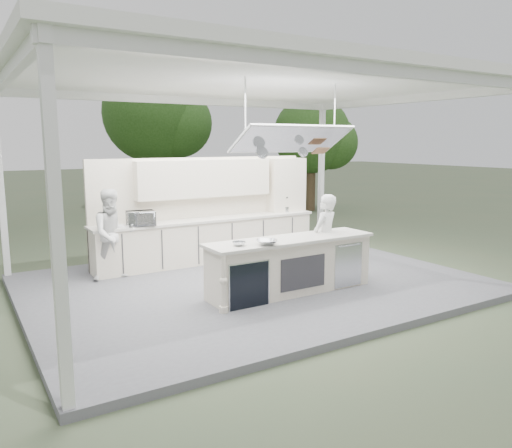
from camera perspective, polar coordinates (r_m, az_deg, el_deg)
ground at (r=9.45m, az=-0.24°, el=-7.24°), size 90.00×90.00×0.00m
stage_deck at (r=9.44m, az=-0.24°, el=-6.89°), size 8.00×6.00×0.12m
tent at (r=9.11m, az=-0.20°, el=15.73°), size 8.20×6.20×3.86m
demo_island at (r=8.66m, az=3.92°, el=-4.74°), size 3.10×0.79×0.95m
back_counter at (r=10.93m, az=-5.41°, el=-1.77°), size 5.08×0.72×0.95m
back_wall_unit at (r=11.18m, az=-3.93°, el=3.55°), size 5.05×0.48×2.25m
tree_cluster at (r=18.11m, az=-17.27°, el=10.81°), size 19.55×9.40×5.85m
head_chef at (r=9.30m, az=7.86°, el=-1.65°), size 0.70×0.58×1.64m
sous_chef at (r=9.79m, az=-16.01°, el=-1.14°), size 0.89×0.72×1.72m
toaster_oven at (r=10.06m, az=-13.04°, el=0.63°), size 0.57×0.42×0.29m
bowl_large at (r=8.00m, az=1.26°, el=-2.10°), size 0.43×0.43×0.08m
bowl_small at (r=7.94m, az=-1.95°, el=-2.25°), size 0.27×0.27×0.07m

